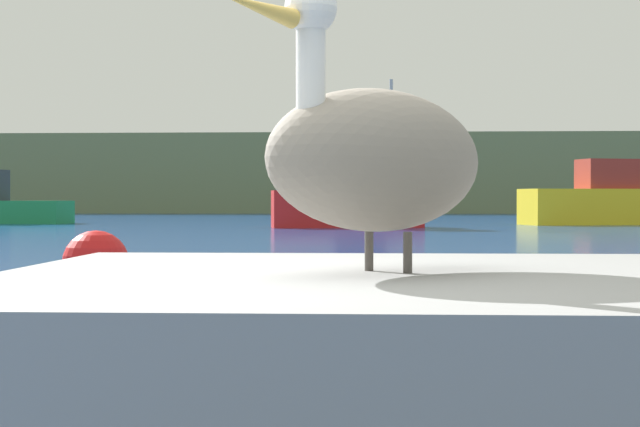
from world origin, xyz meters
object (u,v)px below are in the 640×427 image
pelican (377,156)px  fishing_boat_yellow (613,202)px  mooring_buoy (96,264)px  fishing_boat_red (350,196)px

pelican → fishing_boat_yellow: 36.70m
pelican → fishing_boat_yellow: bearing=-157.1°
fishing_boat_yellow → mooring_buoy: (-12.17, -28.86, -0.54)m
pelican → fishing_boat_red: (-0.76, 31.01, -0.05)m
fishing_boat_yellow → fishing_boat_red: bearing=-171.7°
pelican → fishing_boat_yellow: size_ratio=0.15×
pelican → mooring_buoy: size_ratio=1.66×
pelican → mooring_buoy: (-2.82, 6.63, -0.80)m
fishing_boat_yellow → mooring_buoy: bearing=-128.4°
pelican → fishing_boat_red: 31.02m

